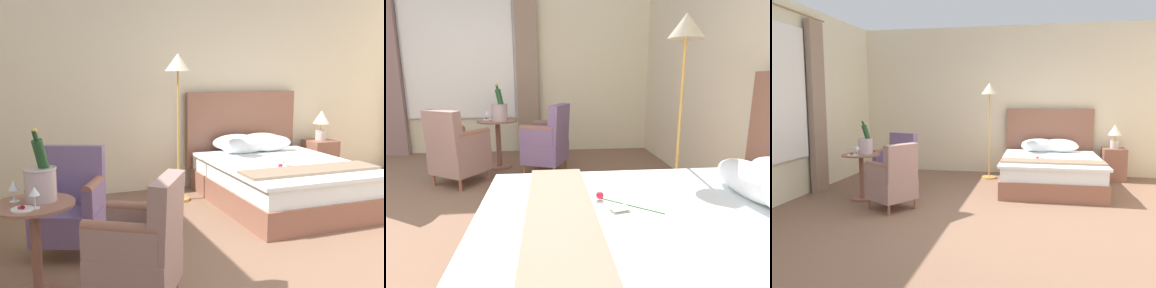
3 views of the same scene
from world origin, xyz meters
The scene contains 10 objects.
wall_window_side centered at (-3.36, 0.00, 1.48)m, with size 0.27×6.59×2.97m.
bed centered at (0.54, 2.18, 0.33)m, with size 1.68×2.18×1.32m.
floor_lamp_brass centered at (-0.59, 2.64, 1.51)m, with size 0.32×0.32×1.82m.
side_table_round centered at (-2.29, 0.72, 0.43)m, with size 0.56×0.56×0.70m.
champagne_bucket centered at (-2.23, 0.77, 0.85)m, with size 0.23×0.23×0.52m.
wine_glass_near_bucket centered at (-2.41, 0.80, 0.81)m, with size 0.07×0.07×0.16m.
wine_glass_near_edge centered at (-2.27, 0.59, 0.80)m, with size 0.07×0.07×0.15m.
snack_plate centered at (-2.36, 0.58, 0.70)m, with size 0.14×0.14×0.04m.
armchair_by_window centered at (-1.99, 1.43, 0.43)m, with size 0.71×0.69×0.94m.
armchair_facing_bed centered at (-1.63, 0.33, 0.42)m, with size 0.75×0.73×0.92m.
Camera 2 is at (2.03, 1.42, 1.26)m, focal length 28.00 mm.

